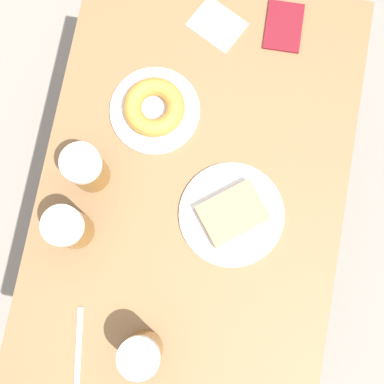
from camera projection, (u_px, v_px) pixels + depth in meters
The scene contains 10 objects.
ground_plane at pixel (192, 224), 1.99m from camera, with size 8.00×8.00×0.00m, color gray.
table at pixel (192, 198), 1.30m from camera, with size 0.71×1.10×0.76m.
plate_with_cake at pixel (232, 214), 1.21m from camera, with size 0.24×0.24×0.05m.
plate_with_donut at pixel (154, 108), 1.24m from camera, with size 0.21×0.21×0.05m.
beer_mug_left at pixel (86, 169), 1.17m from camera, with size 0.09×0.09×0.15m.
beer_mug_center at pixel (69, 228), 1.15m from camera, with size 0.09×0.09×0.15m.
beer_mug_right at pixel (141, 354), 1.11m from camera, with size 0.09×0.09×0.15m.
napkin_folded at pixel (217, 25), 1.30m from camera, with size 0.15×0.14×0.00m.
fork at pixel (79, 348), 1.18m from camera, with size 0.04×0.18×0.00m.
passport_near_edge at pixel (284, 26), 1.29m from camera, with size 0.09×0.13×0.01m.
Camera 1 is at (0.03, -0.18, 1.98)m, focal length 50.00 mm.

